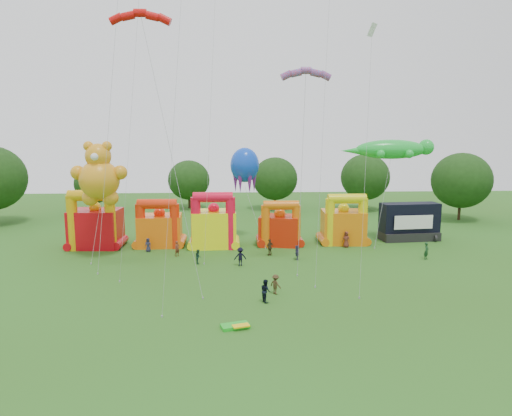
{
  "coord_description": "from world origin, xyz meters",
  "views": [
    {
      "loc": [
        0.16,
        -28.64,
        13.55
      ],
      "look_at": [
        2.49,
        18.0,
        6.09
      ],
      "focal_mm": 32.0,
      "sensor_mm": 36.0,
      "label": 1
    }
  ],
  "objects_px": {
    "gecko_kite": "(386,184)",
    "spectator_4": "(270,247)",
    "stage_trailer": "(409,222)",
    "octopus_kite": "(251,197)",
    "bouncy_castle_2": "(214,226)",
    "bouncy_castle_0": "(95,225)",
    "spectator_0": "(148,245)",
    "teddy_bear_kite": "(99,182)"
  },
  "relations": [
    {
      "from": "bouncy_castle_2",
      "to": "octopus_kite",
      "type": "xyz_separation_m",
      "value": [
        4.65,
        3.19,
        3.12
      ]
    },
    {
      "from": "octopus_kite",
      "to": "spectator_4",
      "type": "bearing_deg",
      "value": -76.06
    },
    {
      "from": "gecko_kite",
      "to": "spectator_0",
      "type": "xyz_separation_m",
      "value": [
        -29.17,
        -3.28,
        -6.73
      ]
    },
    {
      "from": "bouncy_castle_2",
      "to": "spectator_4",
      "type": "height_order",
      "value": "bouncy_castle_2"
    },
    {
      "from": "bouncy_castle_2",
      "to": "octopus_kite",
      "type": "bearing_deg",
      "value": 34.47
    },
    {
      "from": "teddy_bear_kite",
      "to": "spectator_4",
      "type": "height_order",
      "value": "teddy_bear_kite"
    },
    {
      "from": "stage_trailer",
      "to": "teddy_bear_kite",
      "type": "bearing_deg",
      "value": -168.99
    },
    {
      "from": "teddy_bear_kite",
      "to": "gecko_kite",
      "type": "xyz_separation_m",
      "value": [
        33.68,
        5.95,
        -0.97
      ]
    },
    {
      "from": "bouncy_castle_2",
      "to": "octopus_kite",
      "type": "relative_size",
      "value": 0.58
    },
    {
      "from": "bouncy_castle_0",
      "to": "teddy_bear_kite",
      "type": "xyz_separation_m",
      "value": [
        2.22,
        -5.17,
        5.78
      ]
    },
    {
      "from": "stage_trailer",
      "to": "octopus_kite",
      "type": "relative_size",
      "value": 0.64
    },
    {
      "from": "bouncy_castle_0",
      "to": "bouncy_castle_2",
      "type": "xyz_separation_m",
      "value": [
        14.38,
        -0.49,
        -0.1
      ]
    },
    {
      "from": "teddy_bear_kite",
      "to": "spectator_0",
      "type": "xyz_separation_m",
      "value": [
        4.51,
        2.67,
        -7.7
      ]
    },
    {
      "from": "octopus_kite",
      "to": "stage_trailer",
      "type": "bearing_deg",
      "value": -1.58
    },
    {
      "from": "teddy_bear_kite",
      "to": "gecko_kite",
      "type": "distance_m",
      "value": 34.21
    },
    {
      "from": "bouncy_castle_0",
      "to": "gecko_kite",
      "type": "xyz_separation_m",
      "value": [
        35.9,
        0.78,
        4.81
      ]
    },
    {
      "from": "octopus_kite",
      "to": "spectator_4",
      "type": "distance_m",
      "value": 9.14
    },
    {
      "from": "bouncy_castle_0",
      "to": "spectator_4",
      "type": "bearing_deg",
      "value": -13.06
    },
    {
      "from": "bouncy_castle_2",
      "to": "octopus_kite",
      "type": "height_order",
      "value": "octopus_kite"
    },
    {
      "from": "bouncy_castle_2",
      "to": "spectator_0",
      "type": "bearing_deg",
      "value": -165.3
    },
    {
      "from": "gecko_kite",
      "to": "spectator_4",
      "type": "height_order",
      "value": "gecko_kite"
    },
    {
      "from": "stage_trailer",
      "to": "teddy_bear_kite",
      "type": "xyz_separation_m",
      "value": [
        -37.5,
        -7.3,
        6.16
      ]
    },
    {
      "from": "teddy_bear_kite",
      "to": "octopus_kite",
      "type": "distance_m",
      "value": 18.76
    },
    {
      "from": "gecko_kite",
      "to": "spectator_4",
      "type": "xyz_separation_m",
      "value": [
        -15.0,
        -5.63,
        -6.6
      ]
    },
    {
      "from": "gecko_kite",
      "to": "spectator_4",
      "type": "relative_size",
      "value": 6.94
    },
    {
      "from": "stage_trailer",
      "to": "teddy_bear_kite",
      "type": "height_order",
      "value": "teddy_bear_kite"
    },
    {
      "from": "bouncy_castle_2",
      "to": "spectator_4",
      "type": "distance_m",
      "value": 8.02
    },
    {
      "from": "bouncy_castle_0",
      "to": "bouncy_castle_2",
      "type": "distance_m",
      "value": 14.39
    },
    {
      "from": "bouncy_castle_0",
      "to": "octopus_kite",
      "type": "height_order",
      "value": "octopus_kite"
    },
    {
      "from": "bouncy_castle_0",
      "to": "stage_trailer",
      "type": "distance_m",
      "value": 39.78
    },
    {
      "from": "teddy_bear_kite",
      "to": "octopus_kite",
      "type": "relative_size",
      "value": 1.08
    },
    {
      "from": "stage_trailer",
      "to": "bouncy_castle_0",
      "type": "bearing_deg",
      "value": -176.93
    },
    {
      "from": "stage_trailer",
      "to": "spectator_0",
      "type": "height_order",
      "value": "stage_trailer"
    },
    {
      "from": "bouncy_castle_0",
      "to": "teddy_bear_kite",
      "type": "height_order",
      "value": "teddy_bear_kite"
    },
    {
      "from": "bouncy_castle_0",
      "to": "octopus_kite",
      "type": "bearing_deg",
      "value": 8.08
    },
    {
      "from": "bouncy_castle_2",
      "to": "spectator_4",
      "type": "relative_size",
      "value": 3.66
    },
    {
      "from": "spectator_0",
      "to": "spectator_4",
      "type": "distance_m",
      "value": 14.36
    },
    {
      "from": "stage_trailer",
      "to": "octopus_kite",
      "type": "bearing_deg",
      "value": 178.42
    },
    {
      "from": "gecko_kite",
      "to": "octopus_kite",
      "type": "bearing_deg",
      "value": 173.51
    },
    {
      "from": "spectator_4",
      "to": "bouncy_castle_2",
      "type": "bearing_deg",
      "value": -70.78
    },
    {
      "from": "bouncy_castle_0",
      "to": "spectator_4",
      "type": "distance_m",
      "value": 21.53
    },
    {
      "from": "stage_trailer",
      "to": "gecko_kite",
      "type": "relative_size",
      "value": 0.59
    }
  ]
}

